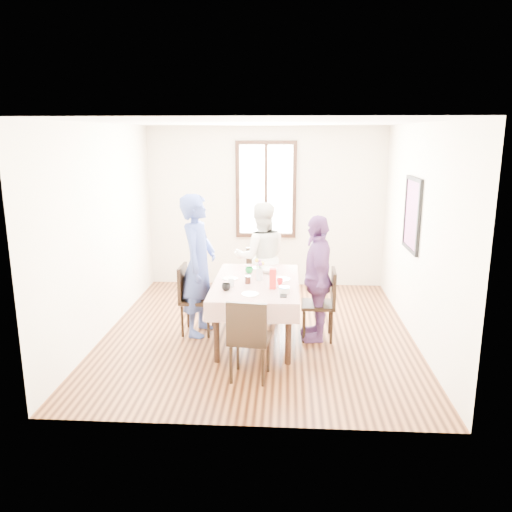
{
  "coord_description": "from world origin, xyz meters",
  "views": [
    {
      "loc": [
        0.36,
        -6.34,
        2.56
      ],
      "look_at": [
        -0.01,
        -0.26,
        1.1
      ],
      "focal_mm": 35.77,
      "sensor_mm": 36.0,
      "label": 1
    }
  ],
  "objects_px": {
    "chair_right": "(318,304)",
    "chair_near": "(250,338)",
    "chair_far": "(261,280)",
    "person_right": "(317,278)",
    "person_far": "(261,257)",
    "chair_left": "(197,299)",
    "person_left": "(198,265)",
    "dining_table": "(256,310)"
  },
  "relations": [
    {
      "from": "dining_table",
      "to": "person_left",
      "type": "bearing_deg",
      "value": 168.89
    },
    {
      "from": "chair_right",
      "to": "person_far",
      "type": "relative_size",
      "value": 0.56
    },
    {
      "from": "chair_right",
      "to": "person_right",
      "type": "distance_m",
      "value": 0.35
    },
    {
      "from": "chair_right",
      "to": "chair_near",
      "type": "distance_m",
      "value": 1.39
    },
    {
      "from": "chair_left",
      "to": "person_right",
      "type": "xyz_separation_m",
      "value": [
        1.54,
        -0.1,
        0.35
      ]
    },
    {
      "from": "chair_near",
      "to": "person_right",
      "type": "xyz_separation_m",
      "value": [
        0.76,
        1.15,
        0.35
      ]
    },
    {
      "from": "dining_table",
      "to": "person_far",
      "type": "relative_size",
      "value": 0.98
    },
    {
      "from": "person_left",
      "to": "dining_table",
      "type": "bearing_deg",
      "value": -93.52
    },
    {
      "from": "chair_far",
      "to": "chair_right",
      "type": "bearing_deg",
      "value": 120.51
    },
    {
      "from": "person_far",
      "to": "dining_table",
      "type": "bearing_deg",
      "value": 80.11
    },
    {
      "from": "chair_left",
      "to": "person_left",
      "type": "distance_m",
      "value": 0.46
    },
    {
      "from": "chair_left",
      "to": "chair_near",
      "type": "height_order",
      "value": "same"
    },
    {
      "from": "person_right",
      "to": "chair_left",
      "type": "bearing_deg",
      "value": -95.35
    },
    {
      "from": "chair_near",
      "to": "person_far",
      "type": "distance_m",
      "value": 2.2
    },
    {
      "from": "person_left",
      "to": "person_right",
      "type": "relative_size",
      "value": 1.15
    },
    {
      "from": "dining_table",
      "to": "person_left",
      "type": "distance_m",
      "value": 0.95
    },
    {
      "from": "person_left",
      "to": "chair_near",
      "type": "bearing_deg",
      "value": -140.98
    },
    {
      "from": "chair_right",
      "to": "chair_far",
      "type": "height_order",
      "value": "same"
    },
    {
      "from": "chair_right",
      "to": "chair_far",
      "type": "relative_size",
      "value": 1.0
    },
    {
      "from": "dining_table",
      "to": "chair_right",
      "type": "relative_size",
      "value": 1.75
    },
    {
      "from": "chair_near",
      "to": "dining_table",
      "type": "bearing_deg",
      "value": 96.7
    },
    {
      "from": "dining_table",
      "to": "person_right",
      "type": "distance_m",
      "value": 0.87
    },
    {
      "from": "person_left",
      "to": "person_far",
      "type": "bearing_deg",
      "value": -31.82
    },
    {
      "from": "chair_left",
      "to": "person_left",
      "type": "height_order",
      "value": "person_left"
    },
    {
      "from": "chair_far",
      "to": "chair_near",
      "type": "bearing_deg",
      "value": 83.73
    },
    {
      "from": "chair_near",
      "to": "person_left",
      "type": "relative_size",
      "value": 0.5
    },
    {
      "from": "chair_far",
      "to": "person_far",
      "type": "relative_size",
      "value": 0.56
    },
    {
      "from": "person_far",
      "to": "chair_far",
      "type": "bearing_deg",
      "value": -99.89
    },
    {
      "from": "chair_far",
      "to": "person_right",
      "type": "xyz_separation_m",
      "value": [
        0.76,
        -1.05,
        0.35
      ]
    },
    {
      "from": "dining_table",
      "to": "chair_left",
      "type": "bearing_deg",
      "value": 169.18
    },
    {
      "from": "person_left",
      "to": "chair_right",
      "type": "bearing_deg",
      "value": -86.11
    },
    {
      "from": "chair_left",
      "to": "chair_right",
      "type": "relative_size",
      "value": 1.0
    },
    {
      "from": "dining_table",
      "to": "chair_right",
      "type": "distance_m",
      "value": 0.79
    },
    {
      "from": "chair_far",
      "to": "chair_near",
      "type": "height_order",
      "value": "same"
    },
    {
      "from": "chair_left",
      "to": "chair_right",
      "type": "height_order",
      "value": "same"
    },
    {
      "from": "chair_right",
      "to": "person_right",
      "type": "relative_size",
      "value": 0.57
    },
    {
      "from": "chair_right",
      "to": "chair_near",
      "type": "relative_size",
      "value": 1.0
    },
    {
      "from": "chair_right",
      "to": "person_far",
      "type": "xyz_separation_m",
      "value": [
        -0.78,
        1.03,
        0.36
      ]
    },
    {
      "from": "chair_right",
      "to": "chair_far",
      "type": "xyz_separation_m",
      "value": [
        -0.78,
        1.05,
        0.0
      ]
    },
    {
      "from": "chair_left",
      "to": "chair_far",
      "type": "height_order",
      "value": "same"
    },
    {
      "from": "person_far",
      "to": "chair_left",
      "type": "bearing_deg",
      "value": 39.94
    },
    {
      "from": "chair_near",
      "to": "person_left",
      "type": "bearing_deg",
      "value": 128.14
    }
  ]
}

